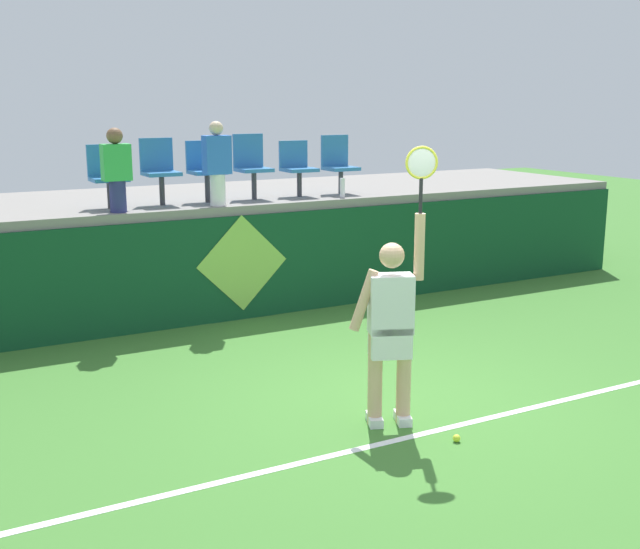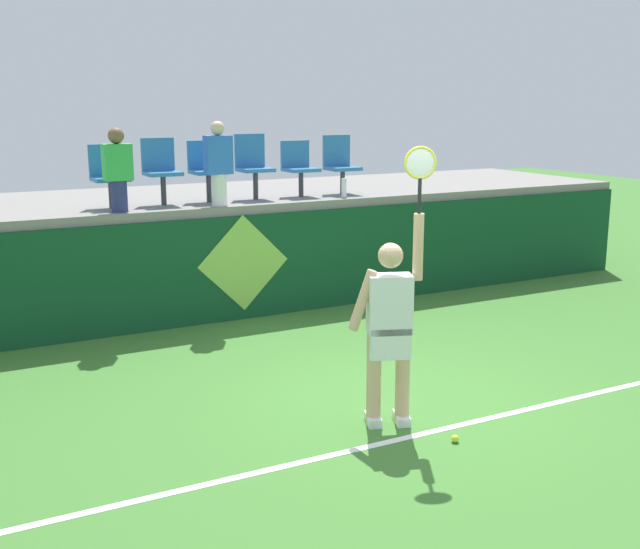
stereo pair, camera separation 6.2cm
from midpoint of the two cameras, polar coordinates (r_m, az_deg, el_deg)
The scene contains 16 objects.
ground_plane at distance 7.76m, azimuth 5.72°, elevation -9.11°, with size 40.00×40.00×0.00m, color #3D752D.
court_back_wall at distance 10.56m, azimuth -4.82°, elevation 0.64°, with size 13.06×0.20×1.38m, color #0F4223.
spectator_platform at distance 11.79m, azimuth -7.72°, elevation 5.51°, with size 13.06×3.04×0.12m, color gray.
court_baseline_stripe at distance 7.20m, azimuth 9.04°, elevation -10.95°, with size 11.75×0.08×0.01m, color white.
tennis_player at distance 6.97m, azimuth 5.31°, elevation -3.55°, with size 0.72×0.38×2.47m.
tennis_ball at distance 6.96m, azimuth 9.96°, elevation -11.57°, with size 0.07×0.07×0.07m, color #D1E533.
water_bottle at distance 11.22m, azimuth 1.90°, elevation 6.26°, with size 0.07×0.07×0.27m, color white.
stadium_chair_0 at distance 10.44m, azimuth -14.80°, elevation 7.08°, with size 0.44×0.42×0.80m.
stadium_chair_1 at distance 10.62m, azimuth -11.23°, elevation 7.58°, with size 0.44×0.42×0.86m.
stadium_chair_2 at distance 10.81m, azimuth -8.02°, elevation 7.67°, with size 0.44×0.42×0.81m.
stadium_chair_3 at distance 11.06m, azimuth -4.69°, elevation 8.00°, with size 0.44×0.42×0.89m.
stadium_chair_4 at distance 11.35m, azimuth -1.39°, elevation 7.88°, with size 0.44×0.42×0.78m.
stadium_chair_5 at distance 11.68m, azimuth 1.60°, elevation 8.10°, with size 0.44×0.42×0.84m.
spectator_0 at distance 9.98m, azimuth -14.20°, elevation 7.41°, with size 0.34×0.20×1.02m.
spectator_1 at distance 10.38m, azimuth -7.17°, elevation 8.03°, with size 0.34×0.20×1.08m.
wall_signage_mount at distance 10.57m, azimuth -5.28°, elevation -3.20°, with size 1.27×0.01×1.40m.
Camera 2 is at (-4.01, -6.00, 2.84)m, focal length 44.43 mm.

